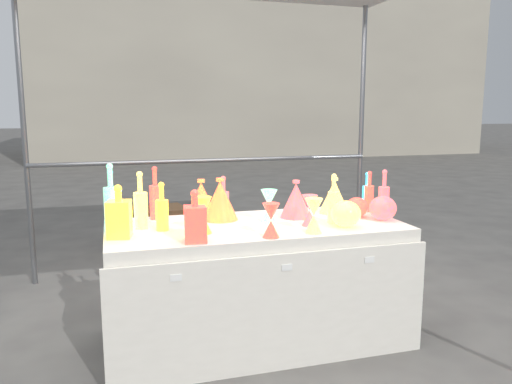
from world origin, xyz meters
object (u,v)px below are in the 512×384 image
object	(u,v)px
hourglass_0	(271,220)
lampshade_0	(201,199)
cardboard_box_closed	(156,229)
decanter_0	(119,211)
display_table	(256,283)

from	to	relation	value
hourglass_0	lampshade_0	world-z (taller)	lampshade_0
cardboard_box_closed	hourglass_0	world-z (taller)	hourglass_0
decanter_0	hourglass_0	xyz separation A→B (m)	(0.80, -0.23, -0.05)
cardboard_box_closed	decanter_0	size ratio (longest dim) A/B	2.05
display_table	cardboard_box_closed	distance (m)	2.33
cardboard_box_closed	hourglass_0	size ratio (longest dim) A/B	3.15
cardboard_box_closed	decanter_0	distance (m)	2.51
display_table	hourglass_0	xyz separation A→B (m)	(-0.01, -0.33, 0.47)
cardboard_box_closed	lampshade_0	bearing A→B (deg)	-94.99
decanter_0	hourglass_0	distance (m)	0.83
decanter_0	hourglass_0	size ratio (longest dim) A/B	1.53
decanter_0	hourglass_0	world-z (taller)	decanter_0
hourglass_0	lampshade_0	size ratio (longest dim) A/B	0.75
display_table	decanter_0	bearing A→B (deg)	-173.50
display_table	hourglass_0	size ratio (longest dim) A/B	9.60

